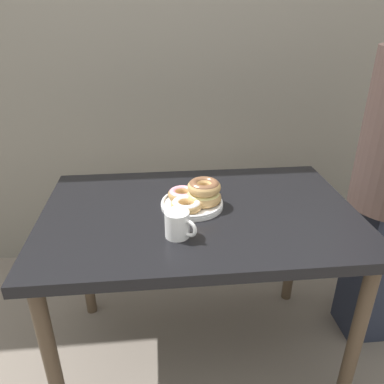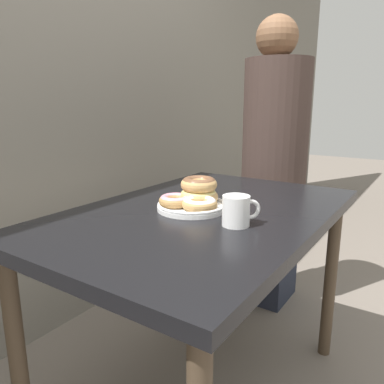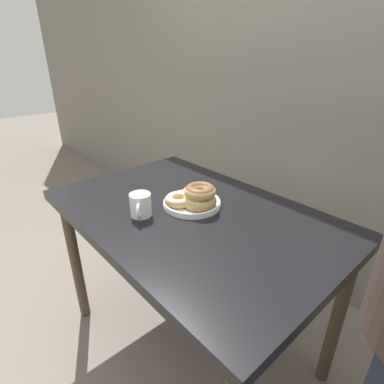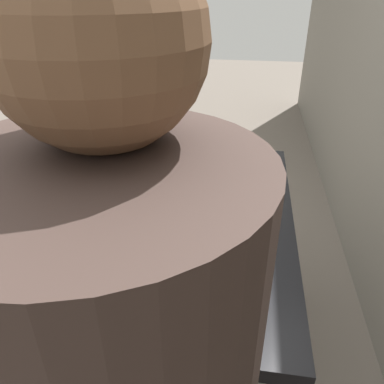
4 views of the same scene
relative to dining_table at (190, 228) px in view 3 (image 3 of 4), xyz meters
name	(u,v)px [view 3 (image 3 of 4)]	position (x,y,z in m)	size (l,w,h in m)	color
ground_plane	(145,377)	(0.00, -0.27, -0.65)	(14.00, 14.00, 0.00)	#70665B
wall_back	(323,52)	(0.00, 0.85, 0.65)	(8.00, 0.05, 2.60)	slate
dining_table	(190,228)	(0.00, 0.00, 0.00)	(1.15, 0.75, 0.73)	black
donut_plate	(194,198)	(-0.01, 0.03, 0.12)	(0.25, 0.24, 0.10)	white
coffee_mug	(140,205)	(-0.09, -0.17, 0.13)	(0.10, 0.09, 0.09)	white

